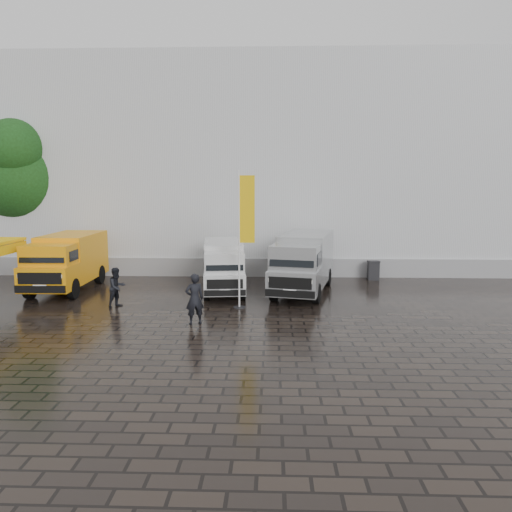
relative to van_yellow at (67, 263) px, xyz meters
The scene contains 11 objects.
ground 10.03m from the van_yellow, 24.73° to the right, with size 120.00×120.00×0.00m, color black.
exhibition_hall 16.85m from the van_yellow, 47.01° to the left, with size 44.00×16.00×12.00m, color silver.
hall_plinth 11.70m from the van_yellow, 18.94° to the left, with size 44.00×0.15×1.00m, color gray.
van_yellow is the anchor object (origin of this frame).
van_white 7.49m from the van_yellow, ahead, with size 1.77×5.31×2.30m, color silver, non-canonical shape.
van_silver 11.17m from the van_yellow, ahead, with size 2.08×6.23×2.70m, color #A8ABAD, non-canonical shape.
flagpole 9.33m from the van_yellow, 19.93° to the right, with size 0.88×0.50×5.58m.
tree 8.16m from the van_yellow, 131.64° to the left, with size 4.90×4.90×8.80m.
wheelie_bin 15.42m from the van_yellow, 11.79° to the left, with size 0.60×0.60×1.00m, color black.
person_front 8.93m from the van_yellow, 38.73° to the right, with size 0.68×0.45×1.86m, color black.
person_tent 4.63m from the van_yellow, 42.90° to the right, with size 0.79×0.62×1.64m, color black.
Camera 1 is at (0.73, -18.82, 5.03)m, focal length 35.00 mm.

